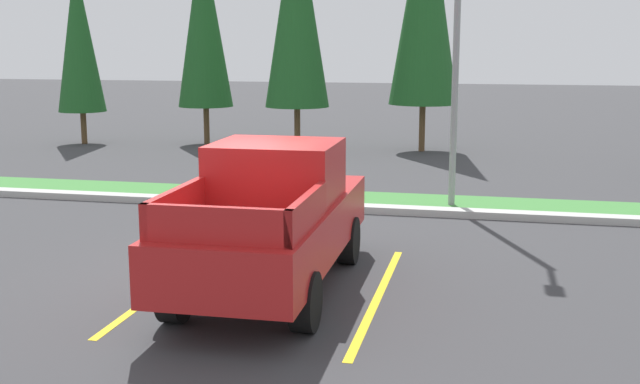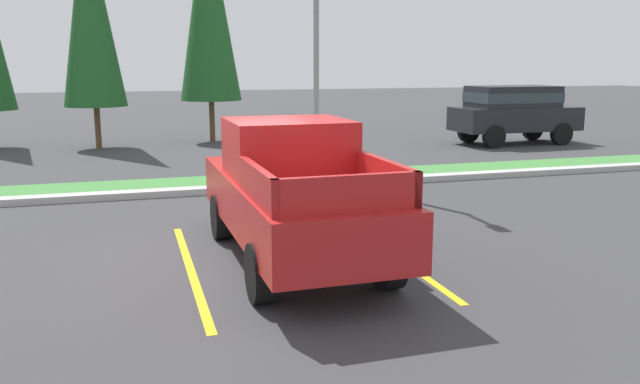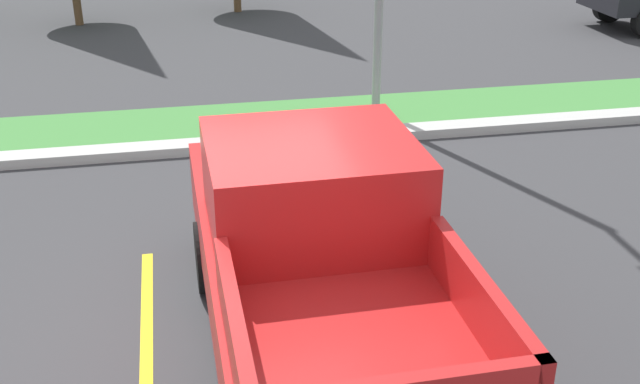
{
  "view_description": "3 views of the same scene",
  "coord_description": "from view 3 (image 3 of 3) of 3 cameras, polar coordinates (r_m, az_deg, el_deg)",
  "views": [
    {
      "loc": [
        3.87,
        -10.87,
        3.49
      ],
      "look_at": [
        1.5,
        -0.15,
        1.39
      ],
      "focal_mm": 43.76,
      "sensor_mm": 36.0,
      "label": 1
    },
    {
      "loc": [
        -1.46,
        -9.53,
        2.94
      ],
      "look_at": [
        1.66,
        0.87,
        0.75
      ],
      "focal_mm": 36.21,
      "sensor_mm": 36.0,
      "label": 2
    },
    {
      "loc": [
        -0.24,
        -6.12,
        4.47
      ],
      "look_at": [
        1.17,
        1.05,
        1.04
      ],
      "focal_mm": 43.62,
      "sensor_mm": 36.0,
      "label": 3
    }
  ],
  "objects": [
    {
      "name": "ground_plane",
      "position": [
        7.59,
        -7.3,
        -11.18
      ],
      "size": [
        120.0,
        120.0,
        0.0
      ],
      "primitive_type": "plane",
      "color": "#38383A"
    },
    {
      "name": "parking_line_far",
      "position": [
        7.68,
        11.52,
        -10.99
      ],
      "size": [
        0.12,
        4.8,
        0.01
      ],
      "primitive_type": "cube",
      "color": "yellow",
      "rests_on": "ground"
    },
    {
      "name": "curb_strip",
      "position": [
        11.96,
        -9.2,
        3.28
      ],
      "size": [
        56.0,
        0.4,
        0.15
      ],
      "primitive_type": "cube",
      "color": "#B2B2AD",
      "rests_on": "ground"
    },
    {
      "name": "grass_median",
      "position": [
        13.01,
        -9.43,
        4.86
      ],
      "size": [
        56.0,
        1.8,
        0.06
      ],
      "primitive_type": "cube",
      "color": "#42843D",
      "rests_on": "ground"
    },
    {
      "name": "pickup_truck_main",
      "position": [
        6.75,
        -0.21,
        -5.38
      ],
      "size": [
        2.03,
        5.25,
        2.1
      ],
      "color": "black",
      "rests_on": "ground"
    }
  ]
}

